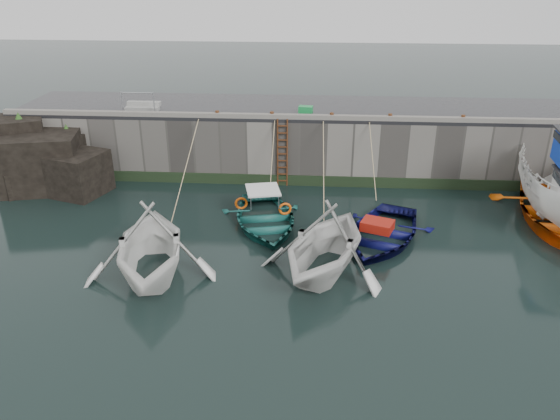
# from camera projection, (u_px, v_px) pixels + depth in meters

# --- Properties ---
(ground) EXTENTS (120.00, 120.00, 0.00)m
(ground) POSITION_uv_depth(u_px,v_px,m) (327.00, 309.00, 16.58)
(ground) COLOR black
(ground) RESTS_ON ground
(quay_back) EXTENTS (30.00, 5.00, 3.00)m
(quay_back) POSITION_uv_depth(u_px,v_px,m) (325.00, 139.00, 27.30)
(quay_back) COLOR slate
(quay_back) RESTS_ON ground
(road_back) EXTENTS (30.00, 5.00, 0.16)m
(road_back) POSITION_uv_depth(u_px,v_px,m) (327.00, 108.00, 26.65)
(road_back) COLOR black
(road_back) RESTS_ON quay_back
(kerb_back) EXTENTS (30.00, 0.30, 0.20)m
(kerb_back) POSITION_uv_depth(u_px,v_px,m) (327.00, 117.00, 24.44)
(kerb_back) COLOR slate
(kerb_back) RESTS_ON road_back
(algae_back) EXTENTS (30.00, 0.08, 0.50)m
(algae_back) POSITION_uv_depth(u_px,v_px,m) (325.00, 181.00, 25.52)
(algae_back) COLOR black
(algae_back) RESTS_ON ground
(rock_outcrop) EXTENTS (5.85, 4.24, 3.41)m
(rock_outcrop) POSITION_uv_depth(u_px,v_px,m) (45.00, 160.00, 25.14)
(rock_outcrop) COLOR black
(rock_outcrop) RESTS_ON ground
(ladder) EXTENTS (0.51, 0.08, 3.20)m
(ladder) POSITION_uv_depth(u_px,v_px,m) (282.00, 153.00, 25.04)
(ladder) COLOR #3F1E0F
(ladder) RESTS_ON ground
(boat_near_white) EXTENTS (5.63, 6.19, 2.81)m
(boat_near_white) POSITION_uv_depth(u_px,v_px,m) (153.00, 273.00, 18.45)
(boat_near_white) COLOR white
(boat_near_white) RESTS_ON ground
(boat_near_white_rope) EXTENTS (0.04, 6.40, 3.10)m
(boat_near_white_rope) POSITION_uv_depth(u_px,v_px,m) (188.00, 208.00, 23.37)
(boat_near_white_rope) COLOR tan
(boat_near_white_rope) RESTS_ON ground
(boat_near_blue) EXTENTS (4.51, 5.59, 1.02)m
(boat_near_blue) POSITION_uv_depth(u_px,v_px,m) (265.00, 225.00, 21.88)
(boat_near_blue) COLOR #18554F
(boat_near_blue) RESTS_ON ground
(boat_near_blue_rope) EXTENTS (0.04, 3.18, 3.10)m
(boat_near_blue_rope) POSITION_uv_depth(u_px,v_px,m) (272.00, 192.00, 24.98)
(boat_near_blue_rope) COLOR tan
(boat_near_blue_rope) RESTS_ON ground
(boat_near_blacktrim) EXTENTS (6.12, 6.53, 2.77)m
(boat_near_blacktrim) POSITION_uv_depth(u_px,v_px,m) (324.00, 271.00, 18.58)
(boat_near_blacktrim) COLOR silver
(boat_near_blacktrim) RESTS_ON ground
(boat_near_blacktrim_rope) EXTENTS (0.04, 5.90, 3.10)m
(boat_near_blacktrim_rope) POSITION_uv_depth(u_px,v_px,m) (323.00, 209.00, 23.26)
(boat_near_blacktrim_rope) COLOR tan
(boat_near_blacktrim_rope) RESTS_ON ground
(boat_near_navy) EXTENTS (5.18, 6.00, 1.04)m
(boat_near_navy) POSITION_uv_depth(u_px,v_px,m) (381.00, 239.00, 20.77)
(boat_near_navy) COLOR #0B0C46
(boat_near_navy) RESTS_ON ground
(boat_near_navy_rope) EXTENTS (0.04, 3.78, 3.10)m
(boat_near_navy_rope) POSITION_uv_depth(u_px,v_px,m) (373.00, 199.00, 24.28)
(boat_near_navy_rope) COLOR tan
(boat_near_navy_rope) RESTS_ON ground
(fish_crate) EXTENTS (0.69, 0.48, 0.32)m
(fish_crate) POSITION_uv_depth(u_px,v_px,m) (306.00, 110.00, 25.46)
(fish_crate) COLOR #1A8F41
(fish_crate) RESTS_ON road_back
(railing) EXTENTS (1.60, 1.05, 1.00)m
(railing) POSITION_uv_depth(u_px,v_px,m) (143.00, 106.00, 25.94)
(railing) COLOR #A5A8AD
(railing) RESTS_ON road_back
(bollard_a) EXTENTS (0.18, 0.18, 0.28)m
(bollard_a) POSITION_uv_depth(u_px,v_px,m) (217.00, 114.00, 24.83)
(bollard_a) COLOR #3F1E0F
(bollard_a) RESTS_ON road_back
(bollard_b) EXTENTS (0.18, 0.18, 0.28)m
(bollard_b) POSITION_uv_depth(u_px,v_px,m) (272.00, 115.00, 24.67)
(bollard_b) COLOR #3F1E0F
(bollard_b) RESTS_ON road_back
(bollard_c) EXTENTS (0.18, 0.18, 0.28)m
(bollard_c) POSITION_uv_depth(u_px,v_px,m) (332.00, 116.00, 24.50)
(bollard_c) COLOR #3F1E0F
(bollard_c) RESTS_ON road_back
(bollard_d) EXTENTS (0.18, 0.18, 0.28)m
(bollard_d) POSITION_uv_depth(u_px,v_px,m) (390.00, 117.00, 24.34)
(bollard_d) COLOR #3F1E0F
(bollard_d) RESTS_ON road_back
(bollard_e) EXTENTS (0.18, 0.18, 0.28)m
(bollard_e) POSITION_uv_depth(u_px,v_px,m) (463.00, 118.00, 24.14)
(bollard_e) COLOR #3F1E0F
(bollard_e) RESTS_ON road_back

